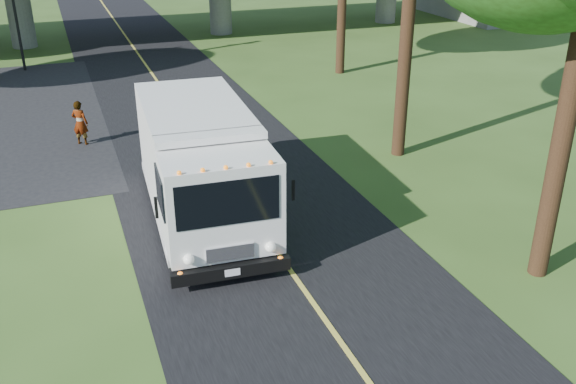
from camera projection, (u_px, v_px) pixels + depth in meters
ground at (345, 349)px, 12.70m from camera, size 120.00×120.00×0.00m
road at (217, 167)px, 21.20m from camera, size 7.00×90.00×0.02m
lane_line at (217, 166)px, 21.20m from camera, size 0.12×90.00×0.01m
traffic_signal at (14, 7)px, 31.59m from camera, size 0.18×0.22×5.20m
step_van at (201, 163)px, 17.12m from camera, size 3.11×7.50×3.09m
pedestrian at (80, 123)px, 22.81m from camera, size 0.71×0.65×1.62m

